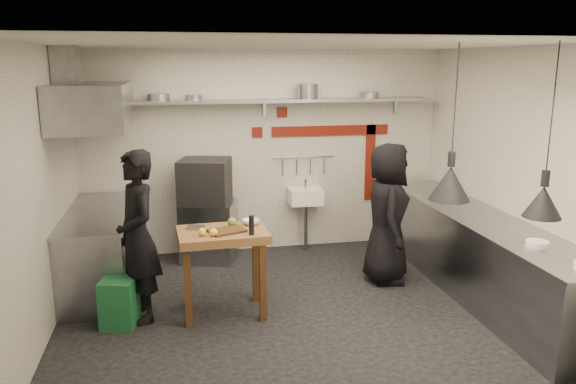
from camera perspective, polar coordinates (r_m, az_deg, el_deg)
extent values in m
plane|color=black|center=(6.28, 0.78, -11.67)|extent=(5.00, 5.00, 0.00)
plane|color=beige|center=(5.70, 0.87, 14.80)|extent=(5.00, 5.00, 0.00)
cube|color=silver|center=(7.86, -2.41, 4.08)|extent=(5.00, 0.04, 2.80)
cube|color=silver|center=(3.88, 7.41, -5.53)|extent=(5.00, 0.04, 2.80)
cube|color=silver|center=(5.85, -23.86, -0.18)|extent=(0.04, 4.20, 2.80)
cube|color=silver|center=(6.80, 21.88, 1.73)|extent=(0.04, 4.20, 2.80)
cube|color=maroon|center=(8.01, 4.36, 6.24)|extent=(1.70, 0.02, 0.14)
cube|color=maroon|center=(8.26, 8.32, 2.98)|extent=(0.14, 0.02, 1.10)
cube|color=maroon|center=(7.82, -0.60, 8.10)|extent=(0.14, 0.02, 0.14)
cube|color=maroon|center=(7.79, -3.14, 6.07)|extent=(0.14, 0.02, 0.14)
cube|color=gray|center=(7.61, -2.25, 9.24)|extent=(4.60, 0.34, 0.04)
cube|color=gray|center=(7.70, -16.67, 8.01)|extent=(0.04, 0.06, 0.24)
cube|color=gray|center=(7.76, -2.42, 8.58)|extent=(0.04, 0.06, 0.24)
cube|color=gray|center=(8.27, 10.85, 8.64)|extent=(0.04, 0.06, 0.24)
cylinder|color=gray|center=(7.51, -13.01, 9.37)|extent=(0.34, 0.34, 0.09)
cylinder|color=gray|center=(7.51, -9.53, 9.44)|extent=(0.28, 0.28, 0.07)
cylinder|color=gray|center=(7.71, 2.00, 10.19)|extent=(0.29, 0.29, 0.20)
cylinder|color=gray|center=(7.96, 8.24, 9.72)|extent=(0.33, 0.33, 0.08)
cube|color=gray|center=(7.69, -8.03, -3.89)|extent=(0.83, 0.79, 0.80)
cube|color=black|center=(7.51, -8.44, 1.11)|extent=(0.77, 0.74, 0.58)
cube|color=maroon|center=(7.25, -8.53, 0.69)|extent=(0.47, 0.15, 0.46)
cube|color=black|center=(7.23, -8.09, 0.67)|extent=(0.34, 0.11, 0.34)
cube|color=white|center=(7.91, 1.77, -0.43)|extent=(0.46, 0.34, 0.22)
cylinder|color=gray|center=(7.87, 1.78, 0.84)|extent=(0.03, 0.03, 0.14)
cylinder|color=gray|center=(7.99, 1.82, -3.56)|extent=(0.06, 0.06, 0.66)
cylinder|color=gray|center=(7.94, 1.57, 3.59)|extent=(0.90, 0.02, 0.02)
cube|color=gray|center=(6.86, 18.74, -6.16)|extent=(0.70, 3.80, 0.90)
cube|color=gray|center=(6.73, 19.03, -2.41)|extent=(0.76, 3.90, 0.03)
cylinder|color=white|center=(5.82, 23.99, -4.81)|extent=(0.26, 0.26, 0.05)
cube|color=gray|center=(7.04, -18.58, -5.67)|extent=(0.70, 1.90, 0.90)
cube|color=gray|center=(6.91, -18.86, -2.01)|extent=(0.76, 2.00, 0.03)
cube|color=gray|center=(6.70, -19.21, 8.27)|extent=(0.78, 1.60, 0.50)
cube|color=gray|center=(6.72, -21.62, 11.52)|extent=(0.28, 0.28, 0.50)
cube|color=#185930|center=(6.04, -16.77, -10.70)|extent=(0.40, 0.40, 0.50)
cube|color=#492C15|center=(5.83, -6.22, -3.93)|extent=(0.42, 0.37, 0.02)
cylinder|color=black|center=(5.69, -3.73, -3.39)|extent=(0.07, 0.07, 0.20)
sphere|color=yellow|center=(5.72, -8.71, -4.04)|extent=(0.10, 0.10, 0.08)
sphere|color=yellow|center=(5.70, -7.59, -4.09)|extent=(0.11, 0.11, 0.08)
sphere|color=olive|center=(6.00, -5.72, -3.04)|extent=(0.13, 0.13, 0.09)
cube|color=gray|center=(5.98, -9.37, -3.57)|extent=(0.20, 0.16, 0.03)
imported|color=white|center=(6.06, -3.78, -3.04)|extent=(0.23, 0.23, 0.06)
imported|color=black|center=(5.93, -15.02, -4.40)|extent=(0.62, 0.76, 1.78)
imported|color=black|center=(6.85, 10.04, -2.15)|extent=(0.72, 0.94, 1.70)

